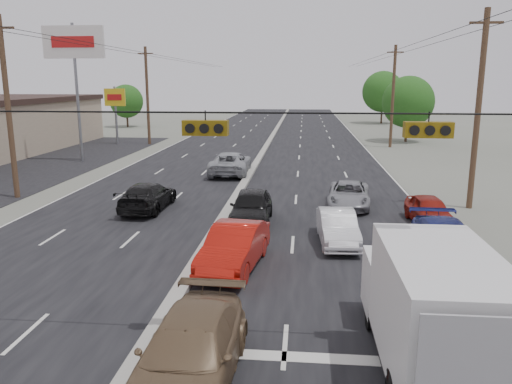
# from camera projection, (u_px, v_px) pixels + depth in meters

# --- Properties ---
(ground) EXTENTS (200.00, 200.00, 0.00)m
(ground) POSITION_uv_depth(u_px,v_px,m) (153.00, 340.00, 12.81)
(ground) COLOR #606356
(ground) RESTS_ON ground
(road_surface) EXTENTS (20.00, 160.00, 0.02)m
(road_surface) POSITION_uv_depth(u_px,v_px,m) (258.00, 161.00, 41.97)
(road_surface) COLOR black
(road_surface) RESTS_ON ground
(center_median) EXTENTS (0.50, 160.00, 0.20)m
(center_median) POSITION_uv_depth(u_px,v_px,m) (258.00, 159.00, 41.95)
(center_median) COLOR gray
(center_median) RESTS_ON ground
(parking_lot) EXTENTS (10.00, 42.00, 0.02)m
(parking_lot) POSITION_uv_depth(u_px,v_px,m) (35.00, 167.00, 38.69)
(parking_lot) COLOR black
(parking_lot) RESTS_ON ground
(utility_pole_left_b) EXTENTS (1.60, 0.30, 10.00)m
(utility_pole_left_b) POSITION_uv_depth(u_px,v_px,m) (8.00, 107.00, 27.45)
(utility_pole_left_b) COLOR #422D1E
(utility_pole_left_b) RESTS_ON ground
(utility_pole_left_c) EXTENTS (1.60, 0.30, 10.00)m
(utility_pole_left_c) POSITION_uv_depth(u_px,v_px,m) (147.00, 95.00, 51.74)
(utility_pole_left_c) COLOR #422D1E
(utility_pole_left_c) RESTS_ON ground
(utility_pole_right_b) EXTENTS (1.60, 0.30, 10.00)m
(utility_pole_right_b) POSITION_uv_depth(u_px,v_px,m) (478.00, 110.00, 25.12)
(utility_pole_right_b) COLOR #422D1E
(utility_pole_right_b) RESTS_ON ground
(utility_pole_right_c) EXTENTS (1.60, 0.30, 10.00)m
(utility_pole_right_c) POSITION_uv_depth(u_px,v_px,m) (393.00, 96.00, 49.42)
(utility_pole_right_c) COLOR #422D1E
(utility_pole_right_c) RESTS_ON ground
(traffic_signals) EXTENTS (25.00, 0.30, 0.54)m
(traffic_signals) POSITION_uv_depth(u_px,v_px,m) (201.00, 126.00, 11.49)
(traffic_signals) COLOR black
(traffic_signals) RESTS_ON ground
(pole_sign_billboard) EXTENTS (5.00, 0.25, 11.00)m
(pole_sign_billboard) POSITION_uv_depth(u_px,v_px,m) (74.00, 51.00, 39.45)
(pole_sign_billboard) COLOR slate
(pole_sign_billboard) RESTS_ON ground
(pole_sign_far) EXTENTS (2.20, 0.25, 6.00)m
(pole_sign_far) POSITION_uv_depth(u_px,v_px,m) (115.00, 102.00, 52.22)
(pole_sign_far) COLOR slate
(pole_sign_far) RESTS_ON ground
(tree_left_far) EXTENTS (4.80, 4.80, 6.12)m
(tree_left_far) POSITION_uv_depth(u_px,v_px,m) (126.00, 101.00, 72.37)
(tree_left_far) COLOR #382619
(tree_left_far) RESTS_ON ground
(tree_right_mid) EXTENTS (5.60, 5.60, 7.14)m
(tree_right_mid) POSITION_uv_depth(u_px,v_px,m) (408.00, 102.00, 54.21)
(tree_right_mid) COLOR #382619
(tree_right_mid) RESTS_ON ground
(tree_right_far) EXTENTS (6.40, 6.40, 8.16)m
(tree_right_far) POSITION_uv_depth(u_px,v_px,m) (383.00, 92.00, 78.28)
(tree_right_far) COLOR #382619
(tree_right_far) RESTS_ON ground
(box_truck) EXTENTS (2.22, 6.17, 3.13)m
(box_truck) POSITION_uv_depth(u_px,v_px,m) (431.00, 311.00, 10.89)
(box_truck) COLOR black
(box_truck) RESTS_ON ground
(tan_sedan) EXTENTS (2.21, 5.14, 1.48)m
(tan_sedan) POSITION_uv_depth(u_px,v_px,m) (190.00, 354.00, 10.77)
(tan_sedan) COLOR brown
(tan_sedan) RESTS_ON ground
(red_sedan) EXTENTS (2.24, 4.85, 1.54)m
(red_sedan) POSITION_uv_depth(u_px,v_px,m) (234.00, 247.00, 17.59)
(red_sedan) COLOR #AC130A
(red_sedan) RESTS_ON ground
(black_suv) EXTENTS (3.44, 6.11, 1.61)m
(black_suv) POSITION_uv_depth(u_px,v_px,m) (448.00, 347.00, 10.93)
(black_suv) COLOR black
(black_suv) RESTS_ON ground
(queue_car_a) EXTENTS (1.95, 4.65, 1.57)m
(queue_car_a) POSITION_uv_depth(u_px,v_px,m) (251.00, 207.00, 23.19)
(queue_car_a) COLOR black
(queue_car_a) RESTS_ON ground
(queue_car_b) EXTENTS (1.67, 4.17, 1.35)m
(queue_car_b) POSITION_uv_depth(u_px,v_px,m) (337.00, 228.00, 20.31)
(queue_car_b) COLOR silver
(queue_car_b) RESTS_ON ground
(queue_car_c) EXTENTS (2.56, 4.80, 1.28)m
(queue_car_c) POSITION_uv_depth(u_px,v_px,m) (349.00, 195.00, 26.34)
(queue_car_c) COLOR gray
(queue_car_c) RESTS_ON ground
(queue_car_d) EXTENTS (2.27, 5.28, 1.51)m
(queue_car_d) POSITION_uv_depth(u_px,v_px,m) (446.00, 244.00, 17.96)
(queue_car_d) COLOR navy
(queue_car_d) RESTS_ON ground
(queue_car_e) EXTENTS (1.83, 4.01, 1.34)m
(queue_car_e) POSITION_uv_depth(u_px,v_px,m) (429.00, 211.00, 22.95)
(queue_car_e) COLOR maroon
(queue_car_e) RESTS_ON ground
(oncoming_near) EXTENTS (2.09, 4.91, 1.41)m
(oncoming_near) POSITION_uv_depth(u_px,v_px,m) (148.00, 196.00, 25.69)
(oncoming_near) COLOR black
(oncoming_near) RESTS_ON ground
(oncoming_far) EXTENTS (2.81, 5.82, 1.60)m
(oncoming_far) POSITION_uv_depth(u_px,v_px,m) (230.00, 163.00, 35.52)
(oncoming_far) COLOR #9EA1A5
(oncoming_far) RESTS_ON ground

